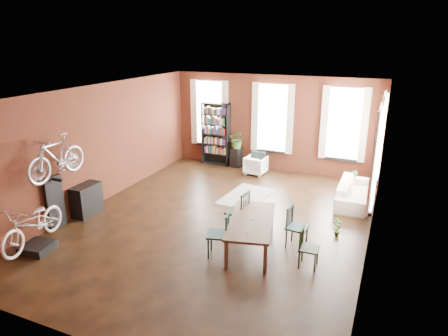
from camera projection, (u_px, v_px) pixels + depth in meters
The scene contains 19 objects.
room at pixel (237, 134), 9.66m from camera, with size 9.00×9.04×3.22m.
dining_table at pixel (251, 234), 8.58m from camera, with size 0.90×1.98×0.68m, color brown.
dining_chair_a at pixel (218, 234), 8.25m from camera, with size 0.44×0.44×0.96m, color #173330.
dining_chair_b at pixel (237, 212), 9.26m from camera, with size 0.47×0.47×1.01m, color black.
dining_chair_c at pixel (309, 248), 7.86m from camera, with size 0.38×0.38×0.82m, color black.
dining_chair_d at pixel (297, 227), 8.61m from camera, with size 0.42×0.42×0.91m, color #173234.
bookshelf at pixel (216, 134), 14.04m from camera, with size 1.00×0.32×2.20m, color black.
white_armchair at pixel (256, 164), 13.24m from camera, with size 0.65×0.60×0.66m, color white.
cream_sofa at pixel (355, 189), 10.92m from camera, with size 2.08×0.61×0.81m, color beige.
striped_rug at pixel (246, 196), 11.46m from camera, with size 1.11×1.78×0.01m, color black.
bike_trainer at pixel (38, 247), 8.53m from camera, with size 0.58×0.58×0.17m, color black.
bike_wall_rack at pixel (55, 203), 9.40m from camera, with size 0.16×0.60×1.30m, color black.
console_table at pixel (87, 200), 10.21m from camera, with size 0.40×0.80×0.80m, color black.
plant_stand at pixel (236, 157), 13.99m from camera, with size 0.34×0.34×0.67m, color black.
plant_by_sofa at pixel (350, 186), 11.87m from camera, with size 0.37×0.67×0.30m, color #335A24.
plant_small at pixel (336, 233), 9.18m from camera, with size 0.22×0.42×0.15m, color #325C24.
bicycle_floor at pixel (30, 205), 8.22m from camera, with size 0.63×0.95×1.81m, color silver.
bicycle_hung at pixel (55, 143), 8.84m from camera, with size 0.47×1.00×1.66m, color #A5A8AD.
plant_on_stand at pixel (238, 141), 13.78m from camera, with size 0.58×0.64×0.50m, color #3A6026.
Camera 1 is at (3.69, -8.17, 4.38)m, focal length 32.00 mm.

